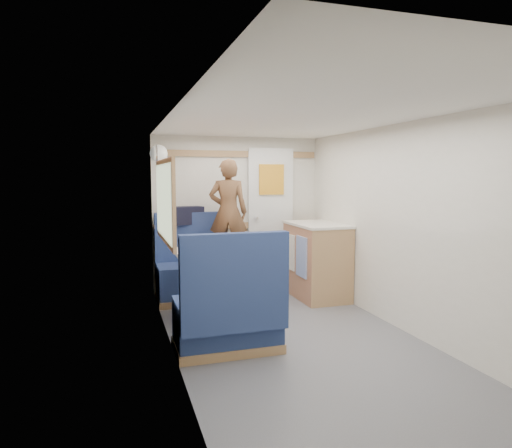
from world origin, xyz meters
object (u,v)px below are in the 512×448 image
object	(u,v)px
tumbler_left	(194,253)
pepper_grinder	(202,247)
dinette_table	(208,267)
bench_far	(194,275)
dome_light	(159,154)
galley_counter	(316,260)
cheese_block	(226,251)
tumbler_right	(211,248)
tumbler_mid	(201,245)
person	(228,212)
orange_fruit	(221,247)
duffel_bag	(184,215)
tray	(226,252)
bread_loaf	(221,241)
wine_glass	(208,239)
bench_near	(229,318)
beer_glass	(226,245)

from	to	relation	value
tumbler_left	pepper_grinder	xyz separation A→B (m)	(0.14, 0.36, -0.01)
dinette_table	bench_far	bearing A→B (deg)	90.00
dome_light	galley_counter	size ratio (longest dim) A/B	0.22
cheese_block	tumbler_right	xyz separation A→B (m)	(-0.13, 0.10, 0.02)
bench_far	tumbler_mid	distance (m)	0.86
person	orange_fruit	size ratio (longest dim) A/B	15.65
duffel_bag	pepper_grinder	xyz separation A→B (m)	(0.02, -1.05, -0.24)
pepper_grinder	tray	bearing A→B (deg)	-35.60
bench_far	bread_loaf	world-z (taller)	bench_far
orange_fruit	pepper_grinder	distance (m)	0.21
tumbler_left	wine_glass	bearing A→B (deg)	61.56
galley_counter	orange_fruit	world-z (taller)	galley_counter
bench_near	tumbler_left	world-z (taller)	bench_near
cheese_block	bench_far	bearing A→B (deg)	98.50
dinette_table	bench_near	distance (m)	0.90
tray	dome_light	bearing A→B (deg)	120.67
bench_far	wine_glass	distance (m)	0.95
bench_near	wine_glass	distance (m)	1.10
wine_glass	bread_loaf	bearing A→B (deg)	53.79
galley_counter	dome_light	bearing A→B (deg)	170.82
bench_far	orange_fruit	size ratio (longest dim) A/B	13.18
duffel_bag	bread_loaf	bearing A→B (deg)	-83.64
tumbler_mid	pepper_grinder	xyz separation A→B (m)	(-0.01, -0.08, -0.01)
orange_fruit	galley_counter	bearing A→B (deg)	24.41
tumbler_mid	duffel_bag	bearing A→B (deg)	91.72
cheese_block	wine_glass	size ratio (longest dim) A/B	0.57
dinette_table	tray	bearing A→B (deg)	-27.65
dome_light	tumbler_right	bearing A→B (deg)	-65.49
duffel_bag	tumbler_mid	distance (m)	1.00
galley_counter	cheese_block	bearing A→B (deg)	-152.18
person	tumbler_mid	distance (m)	0.78
bench_far	galley_counter	xyz separation A→B (m)	(1.47, -0.31, 0.17)
tumbler_mid	bread_loaf	distance (m)	0.35
tumbler_right	pepper_grinder	bearing A→B (deg)	121.12
galley_counter	person	bearing A→B (deg)	171.25
tumbler_mid	beer_glass	bearing A→B (deg)	-3.22
orange_fruit	bread_loaf	size ratio (longest dim) A/B	0.31
bench_near	galley_counter	world-z (taller)	bench_near
tray	duffel_bag	bearing A→B (deg)	101.15
person	cheese_block	xyz separation A→B (m)	(-0.24, -0.86, -0.32)
tumbler_mid	tumbler_right	size ratio (longest dim) A/B	1.00
dome_light	tumbler_right	world-z (taller)	dome_light
wine_glass	tray	bearing A→B (deg)	-49.60
dinette_table	bread_loaf	distance (m)	0.48
bench_near	tumbler_left	distance (m)	0.77
wine_glass	tumbler_right	world-z (taller)	wine_glass
orange_fruit	bench_far	bearing A→B (deg)	97.45
dome_light	tumbler_mid	xyz separation A→B (m)	(0.35, -0.71, -0.98)
galley_counter	wine_glass	size ratio (longest dim) A/B	5.48
galley_counter	beer_glass	bearing A→B (deg)	-161.28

